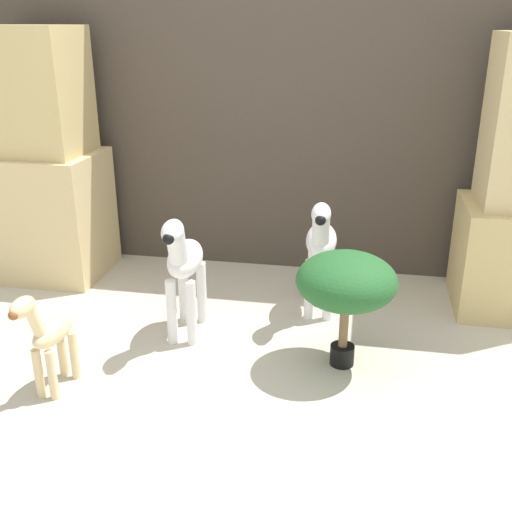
# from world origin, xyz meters

# --- Properties ---
(ground_plane) EXTENTS (14.00, 14.00, 0.00)m
(ground_plane) POSITION_xyz_m (0.00, 0.00, 0.00)
(ground_plane) COLOR beige
(wall_back) EXTENTS (6.40, 0.08, 2.20)m
(wall_back) POSITION_xyz_m (0.00, 1.67, 1.10)
(wall_back) COLOR #473D33
(wall_back) RESTS_ON ground_plane
(rock_pillar_left) EXTENTS (0.65, 0.55, 1.46)m
(rock_pillar_left) POSITION_xyz_m (-1.37, 1.27, 0.67)
(rock_pillar_left) COLOR #DBC184
(rock_pillar_left) RESTS_ON ground_plane
(zebra_right) EXTENTS (0.18, 0.48, 0.66)m
(zebra_right) POSITION_xyz_m (0.32, 1.01, 0.39)
(zebra_right) COLOR white
(zebra_right) RESTS_ON ground_plane
(zebra_left) EXTENTS (0.18, 0.48, 0.66)m
(zebra_left) POSITION_xyz_m (-0.31, 0.63, 0.39)
(zebra_left) COLOR white
(zebra_left) RESTS_ON ground_plane
(giraffe_figurine) EXTENTS (0.12, 0.36, 0.50)m
(giraffe_figurine) POSITION_xyz_m (-0.73, 0.05, 0.27)
(giraffe_figurine) COLOR beige
(giraffe_figurine) RESTS_ON ground_plane
(potted_palm_front) EXTENTS (0.45, 0.45, 0.54)m
(potted_palm_front) POSITION_xyz_m (0.47, 0.50, 0.41)
(potted_palm_front) COLOR black
(potted_palm_front) RESTS_ON ground_plane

